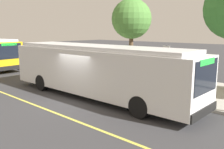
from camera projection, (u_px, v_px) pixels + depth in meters
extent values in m
plane|color=#38383A|center=(79.00, 100.00, 13.80)|extent=(120.00, 120.00, 0.00)
cube|color=#B7B2A8|center=(143.00, 82.00, 18.11)|extent=(44.00, 6.40, 0.15)
cube|color=#E0D64C|center=(44.00, 109.00, 12.21)|extent=(36.00, 0.14, 0.01)
cube|color=white|center=(96.00, 70.00, 14.03)|extent=(12.50, 2.76, 2.40)
cube|color=silver|center=(95.00, 47.00, 13.80)|extent=(11.50, 2.49, 0.20)
cube|color=black|center=(206.00, 77.00, 9.85)|extent=(0.08, 2.17, 1.34)
cube|color=black|center=(111.00, 63.00, 14.93)|extent=(10.96, 0.23, 1.06)
cube|color=#197259|center=(111.00, 84.00, 15.15)|extent=(11.84, 0.23, 0.28)
cube|color=#26D83F|center=(207.00, 62.00, 9.74)|extent=(0.05, 1.40, 0.24)
cube|color=black|center=(204.00, 112.00, 10.09)|extent=(0.12, 2.50, 0.36)
cylinder|color=black|center=(166.00, 97.00, 12.52)|extent=(1.00, 0.30, 1.00)
cylinder|color=black|center=(139.00, 107.00, 10.83)|extent=(1.00, 0.30, 1.00)
cylinder|color=black|center=(70.00, 77.00, 17.52)|extent=(1.00, 0.30, 1.00)
cylinder|color=black|center=(42.00, 83.00, 15.83)|extent=(1.00, 0.30, 1.00)
cube|color=black|center=(10.00, 51.00, 21.54)|extent=(0.16, 2.17, 1.34)
cube|color=#26D83F|center=(9.00, 44.00, 21.43)|extent=(0.11, 1.40, 0.24)
cube|color=black|center=(11.00, 68.00, 21.79)|extent=(0.22, 2.50, 0.36)
cylinder|color=black|center=(10.00, 64.00, 24.10)|extent=(1.01, 0.33, 1.00)
cylinder|color=#333338|center=(176.00, 68.00, 16.28)|extent=(0.10, 0.10, 2.40)
cylinder|color=#333338|center=(165.00, 70.00, 15.35)|extent=(0.10, 0.10, 2.40)
cylinder|color=#333338|center=(143.00, 64.00, 18.03)|extent=(0.10, 0.10, 2.40)
cylinder|color=#333338|center=(132.00, 66.00, 17.09)|extent=(0.10, 0.10, 2.40)
cube|color=#333338|center=(154.00, 48.00, 16.47)|extent=(2.90, 1.60, 0.08)
cube|color=#4C606B|center=(159.00, 66.00, 17.15)|extent=(2.47, 0.04, 2.16)
cube|color=navy|center=(138.00, 66.00, 17.57)|extent=(0.06, 1.11, 1.82)
cube|color=brown|center=(156.00, 78.00, 16.79)|extent=(1.60, 0.44, 0.06)
cube|color=brown|center=(158.00, 74.00, 16.91)|extent=(1.60, 0.05, 0.44)
cube|color=#333338|center=(147.00, 80.00, 17.31)|extent=(0.08, 0.40, 0.45)
cube|color=#333338|center=(165.00, 83.00, 16.34)|extent=(0.08, 0.40, 0.45)
cylinder|color=#333338|center=(166.00, 70.00, 14.12)|extent=(0.07, 0.07, 2.80)
cube|color=white|center=(166.00, 51.00, 13.91)|extent=(0.44, 0.03, 0.56)
cube|color=red|center=(166.00, 51.00, 13.90)|extent=(0.40, 0.01, 0.16)
cylinder|color=#282D47|center=(189.00, 87.00, 14.31)|extent=(0.14, 0.14, 0.85)
cylinder|color=#282D47|center=(188.00, 87.00, 14.18)|extent=(0.14, 0.14, 0.85)
cube|color=beige|center=(189.00, 74.00, 14.11)|extent=(0.24, 0.40, 0.62)
sphere|color=tan|center=(190.00, 67.00, 14.04)|extent=(0.22, 0.22, 0.22)
cylinder|color=brown|center=(131.00, 53.00, 21.57)|extent=(0.36, 0.36, 3.30)
sphere|color=#4C8438|center=(131.00, 19.00, 21.05)|extent=(3.36, 3.36, 3.36)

